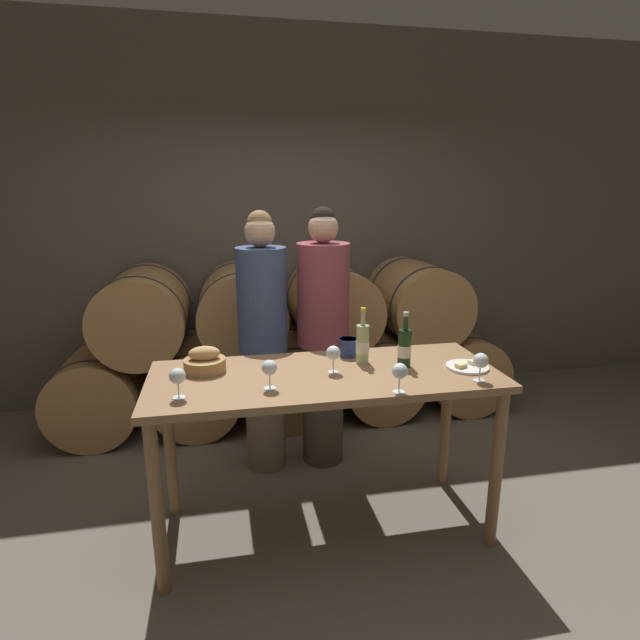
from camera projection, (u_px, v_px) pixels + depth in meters
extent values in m
plane|color=#665E51|center=(325.00, 527.00, 2.86)|extent=(10.00, 10.00, 0.00)
cube|color=#60594F|center=(278.00, 221.00, 4.44)|extent=(10.00, 0.12, 3.20)
cylinder|color=#A87A47|center=(101.00, 390.00, 3.95)|extent=(0.67, 0.87, 0.67)
cylinder|color=#2D2D33|center=(92.00, 404.00, 3.69)|extent=(0.68, 0.02, 0.68)
cylinder|color=#2D2D33|center=(108.00, 377.00, 4.22)|extent=(0.68, 0.02, 0.68)
cylinder|color=#A87A47|center=(198.00, 383.00, 4.09)|extent=(0.67, 0.87, 0.67)
cylinder|color=#2D2D33|center=(196.00, 396.00, 3.83)|extent=(0.68, 0.02, 0.68)
cylinder|color=#2D2D33|center=(199.00, 371.00, 4.36)|extent=(0.68, 0.02, 0.68)
cylinder|color=#A87A47|center=(288.00, 376.00, 4.23)|extent=(0.67, 0.87, 0.67)
cylinder|color=#2D2D33|center=(293.00, 389.00, 3.97)|extent=(0.68, 0.02, 0.68)
cylinder|color=#2D2D33|center=(284.00, 365.00, 4.50)|extent=(0.68, 0.02, 0.68)
cylinder|color=#A87A47|center=(373.00, 370.00, 4.37)|extent=(0.67, 0.87, 0.67)
cylinder|color=#2D2D33|center=(383.00, 382.00, 4.11)|extent=(0.68, 0.02, 0.68)
cylinder|color=#2D2D33|center=(364.00, 360.00, 4.64)|extent=(0.68, 0.02, 0.68)
cylinder|color=#A87A47|center=(453.00, 365.00, 4.51)|extent=(0.67, 0.87, 0.67)
cylinder|color=#2D2D33|center=(467.00, 376.00, 4.25)|extent=(0.68, 0.02, 0.68)
cylinder|color=#2D2D33|center=(440.00, 355.00, 4.78)|extent=(0.68, 0.02, 0.68)
cylinder|color=#A87A47|center=(143.00, 314.00, 3.87)|extent=(0.67, 0.87, 0.67)
cylinder|color=#2D2D33|center=(138.00, 323.00, 3.60)|extent=(0.68, 0.02, 0.68)
cylinder|color=#2D2D33|center=(148.00, 306.00, 4.13)|extent=(0.68, 0.02, 0.68)
cylinder|color=#A87A47|center=(241.00, 309.00, 4.01)|extent=(0.67, 0.87, 0.67)
cylinder|color=#2D2D33|center=(243.00, 318.00, 3.74)|extent=(0.68, 0.02, 0.68)
cylinder|color=#2D2D33|center=(240.00, 302.00, 4.27)|extent=(0.68, 0.02, 0.68)
cylinder|color=#A87A47|center=(332.00, 305.00, 4.15)|extent=(0.67, 0.87, 0.67)
cylinder|color=#2D2D33|center=(340.00, 313.00, 3.88)|extent=(0.68, 0.02, 0.68)
cylinder|color=#2D2D33|center=(325.00, 298.00, 4.41)|extent=(0.68, 0.02, 0.68)
cylinder|color=#A87A47|center=(417.00, 301.00, 4.29)|extent=(0.67, 0.87, 0.67)
cylinder|color=#2D2D33|center=(430.00, 309.00, 4.02)|extent=(0.68, 0.02, 0.68)
cylinder|color=#2D2D33|center=(406.00, 295.00, 4.55)|extent=(0.68, 0.02, 0.68)
cylinder|color=olive|center=(157.00, 509.00, 2.29)|extent=(0.06, 0.06, 0.90)
cylinder|color=olive|center=(496.00, 470.00, 2.61)|extent=(0.06, 0.06, 0.90)
cylinder|color=olive|center=(170.00, 444.00, 2.87)|extent=(0.06, 0.06, 0.90)
cylinder|color=olive|center=(446.00, 419.00, 3.19)|extent=(0.06, 0.06, 0.90)
cube|color=olive|center=(325.00, 377.00, 2.62)|extent=(1.83, 0.73, 0.04)
cylinder|color=#756651|center=(265.00, 408.00, 3.41)|extent=(0.26, 0.26, 0.85)
cylinder|color=#3D4C75|center=(262.00, 300.00, 3.22)|extent=(0.32, 0.32, 0.67)
sphere|color=tan|center=(260.00, 232.00, 3.11)|extent=(0.19, 0.19, 0.19)
sphere|color=olive|center=(259.00, 223.00, 3.10)|extent=(0.16, 0.16, 0.16)
cylinder|color=#4C4238|center=(323.00, 403.00, 3.48)|extent=(0.28, 0.28, 0.86)
cylinder|color=#8C3D47|center=(323.00, 295.00, 3.29)|extent=(0.35, 0.35, 0.68)
sphere|color=tan|center=(323.00, 228.00, 3.18)|extent=(0.19, 0.19, 0.19)
sphere|color=black|center=(323.00, 219.00, 3.17)|extent=(0.16, 0.16, 0.16)
cylinder|color=#193819|center=(404.00, 348.00, 2.69)|extent=(0.07, 0.07, 0.20)
cylinder|color=#193819|center=(406.00, 323.00, 2.66)|extent=(0.03, 0.03, 0.08)
cylinder|color=#B7B7BC|center=(406.00, 314.00, 2.65)|extent=(0.03, 0.03, 0.02)
cylinder|color=white|center=(404.00, 351.00, 2.70)|extent=(0.07, 0.07, 0.07)
cylinder|color=#ADBC7F|center=(362.00, 344.00, 2.75)|extent=(0.07, 0.07, 0.21)
cylinder|color=#ADBC7F|center=(363.00, 319.00, 2.71)|extent=(0.03, 0.03, 0.08)
cylinder|color=gold|center=(363.00, 310.00, 2.70)|extent=(0.03, 0.03, 0.02)
cylinder|color=white|center=(362.00, 347.00, 2.75)|extent=(0.07, 0.07, 0.07)
cylinder|color=navy|center=(348.00, 347.00, 2.87)|extent=(0.11, 0.11, 0.10)
cylinder|color=navy|center=(348.00, 340.00, 2.86)|extent=(0.11, 0.11, 0.01)
cylinder|color=#A87F4C|center=(205.00, 365.00, 2.63)|extent=(0.22, 0.22, 0.07)
ellipsoid|color=tan|center=(204.00, 353.00, 2.62)|extent=(0.16, 0.10, 0.08)
cylinder|color=white|center=(467.00, 367.00, 2.69)|extent=(0.23, 0.23, 0.01)
cube|color=beige|center=(474.00, 362.00, 2.71)|extent=(0.07, 0.06, 0.02)
cube|color=#E0CC7F|center=(461.00, 366.00, 2.65)|extent=(0.07, 0.06, 0.02)
cylinder|color=white|center=(179.00, 398.00, 2.30)|extent=(0.06, 0.06, 0.00)
cylinder|color=white|center=(178.00, 390.00, 2.29)|extent=(0.01, 0.01, 0.07)
sphere|color=white|center=(177.00, 376.00, 2.28)|extent=(0.08, 0.08, 0.08)
cylinder|color=white|center=(270.00, 388.00, 2.41)|extent=(0.06, 0.06, 0.00)
cylinder|color=white|center=(270.00, 381.00, 2.40)|extent=(0.01, 0.01, 0.07)
sphere|color=white|center=(269.00, 368.00, 2.38)|extent=(0.08, 0.08, 0.08)
cylinder|color=white|center=(333.00, 372.00, 2.62)|extent=(0.06, 0.06, 0.00)
cylinder|color=white|center=(333.00, 365.00, 2.61)|extent=(0.01, 0.01, 0.07)
sphere|color=white|center=(333.00, 353.00, 2.60)|extent=(0.08, 0.08, 0.08)
cylinder|color=white|center=(399.00, 392.00, 2.37)|extent=(0.06, 0.06, 0.00)
cylinder|color=white|center=(399.00, 385.00, 2.36)|extent=(0.01, 0.01, 0.07)
sphere|color=white|center=(400.00, 371.00, 2.34)|extent=(0.08, 0.08, 0.08)
cylinder|color=white|center=(479.00, 380.00, 2.51)|extent=(0.06, 0.06, 0.00)
cylinder|color=white|center=(480.00, 373.00, 2.50)|extent=(0.01, 0.01, 0.07)
sphere|color=white|center=(481.00, 361.00, 2.48)|extent=(0.08, 0.08, 0.08)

